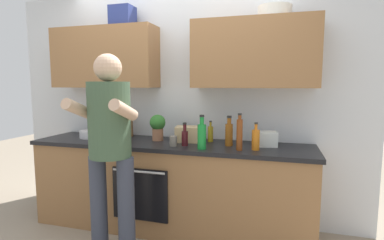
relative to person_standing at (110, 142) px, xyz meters
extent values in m
plane|color=gray|center=(0.26, 0.67, -1.02)|extent=(12.00, 12.00, 0.00)
cube|color=silver|center=(0.26, 1.03, 0.23)|extent=(4.00, 0.06, 2.50)
cube|color=olive|center=(-0.55, 0.84, 0.75)|extent=(1.18, 0.32, 0.65)
cube|color=olive|center=(1.07, 0.84, 0.75)|extent=(1.18, 0.32, 0.65)
cylinder|color=silver|center=(1.25, 0.84, 1.13)|extent=(0.31, 0.31, 0.10)
cube|color=navy|center=(-0.32, 0.84, 1.18)|extent=(0.24, 0.20, 0.21)
cube|color=olive|center=(0.26, 0.67, -0.59)|extent=(2.80, 0.60, 0.86)
cube|color=black|center=(0.26, 0.67, -0.14)|extent=(2.84, 0.64, 0.04)
cube|color=black|center=(0.08, 0.36, -0.57)|extent=(0.56, 0.02, 0.50)
cylinder|color=silver|center=(0.08, 0.34, -0.34)|extent=(0.52, 0.02, 0.02)
cylinder|color=#383D4C|center=(-0.13, 0.00, -0.57)|extent=(0.14, 0.14, 0.89)
cylinder|color=#383D4C|center=(0.13, 0.00, -0.57)|extent=(0.14, 0.14, 0.89)
cylinder|color=#3F593F|center=(0.00, 0.00, 0.18)|extent=(0.34, 0.34, 0.61)
sphere|color=#D8AD8C|center=(0.00, 0.00, 0.59)|extent=(0.22, 0.22, 0.22)
cylinder|color=#D8AD8C|center=(-0.20, -0.12, 0.27)|extent=(0.09, 0.31, 0.19)
cylinder|color=#D8AD8C|center=(0.20, -0.12, 0.27)|extent=(0.09, 0.31, 0.19)
cylinder|color=orange|center=(1.12, 0.57, -0.03)|extent=(0.07, 0.07, 0.18)
cylinder|color=orange|center=(1.12, 0.57, 0.09)|extent=(0.03, 0.03, 0.05)
cylinder|color=black|center=(1.12, 0.57, 0.12)|extent=(0.03, 0.03, 0.01)
cylinder|color=olive|center=(0.65, 0.84, -0.04)|extent=(0.06, 0.06, 0.16)
cylinder|color=olive|center=(0.65, 0.84, 0.06)|extent=(0.02, 0.02, 0.05)
cylinder|color=black|center=(0.65, 0.84, 0.09)|extent=(0.03, 0.03, 0.01)
cylinder|color=#471419|center=(0.46, 0.57, -0.05)|extent=(0.06, 0.06, 0.14)
cylinder|color=#471419|center=(0.46, 0.57, 0.05)|extent=(0.03, 0.03, 0.06)
cylinder|color=black|center=(0.46, 0.57, 0.09)|extent=(0.04, 0.04, 0.02)
cylinder|color=#8C4C14|center=(0.86, 0.69, -0.02)|extent=(0.07, 0.07, 0.21)
cylinder|color=#8C4C14|center=(0.86, 0.69, 0.12)|extent=(0.04, 0.04, 0.06)
cylinder|color=black|center=(0.86, 0.69, 0.16)|extent=(0.04, 0.04, 0.02)
cylinder|color=#198C33|center=(0.65, 0.47, -0.01)|extent=(0.08, 0.08, 0.22)
cylinder|color=#198C33|center=(0.65, 0.47, 0.14)|extent=(0.04, 0.04, 0.07)
cylinder|color=black|center=(0.65, 0.47, 0.18)|extent=(0.04, 0.04, 0.02)
cylinder|color=brown|center=(0.98, 0.51, 0.02)|extent=(0.05, 0.05, 0.28)
cylinder|color=brown|center=(0.98, 0.51, 0.17)|extent=(0.03, 0.03, 0.04)
cylinder|color=black|center=(0.98, 0.51, 0.20)|extent=(0.03, 0.03, 0.01)
cylinder|color=slate|center=(0.36, 0.52, -0.07)|extent=(0.07, 0.07, 0.10)
cylinder|color=silver|center=(-0.66, 0.70, -0.08)|extent=(0.25, 0.25, 0.08)
cube|color=brown|center=(-0.31, 0.84, -0.01)|extent=(0.10, 0.14, 0.22)
cylinder|color=black|center=(-0.33, 0.82, 0.12)|extent=(0.02, 0.02, 0.06)
cylinder|color=black|center=(-0.30, 0.86, 0.12)|extent=(0.02, 0.02, 0.06)
cylinder|color=#9E6647|center=(0.11, 0.75, -0.06)|extent=(0.11, 0.11, 0.12)
sphere|color=#2D6B28|center=(0.11, 0.75, 0.07)|extent=(0.16, 0.16, 0.16)
cube|color=silver|center=(1.22, 0.77, -0.05)|extent=(0.20, 0.18, 0.14)
cube|color=tan|center=(0.43, 0.78, -0.04)|extent=(0.29, 0.23, 0.16)
camera|label=1|loc=(1.30, -2.10, 0.46)|focal=27.88mm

